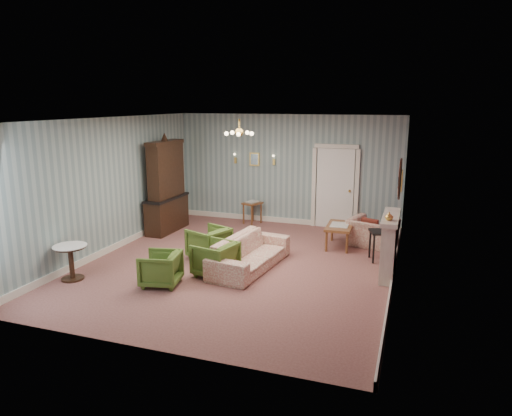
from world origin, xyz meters
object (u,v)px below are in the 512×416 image
at_px(olive_chair_b, 215,257).
at_px(olive_chair_a, 161,267).
at_px(fireplace, 389,245).
at_px(pedestal_table, 71,262).
at_px(coffee_table, 339,236).
at_px(olive_chair_c, 209,242).
at_px(side_table_black, 380,246).
at_px(dresser, 166,184).
at_px(wingback_chair, 373,228).
at_px(sofa_chintz, 250,247).

bearing_deg(olive_chair_b, olive_chair_a, -32.28).
relative_size(fireplace, pedestal_table, 2.11).
height_order(olive_chair_b, coffee_table, olive_chair_b).
height_order(olive_chair_b, olive_chair_c, olive_chair_c).
height_order(olive_chair_b, side_table_black, olive_chair_b).
relative_size(olive_chair_a, fireplace, 0.48).
bearing_deg(side_table_black, dresser, 173.43).
bearing_deg(coffee_table, dresser, -179.01).
xyz_separation_m(olive_chair_a, coffee_table, (2.66, 3.30, -0.08)).
distance_m(olive_chair_c, pedestal_table, 2.69).
height_order(fireplace, pedestal_table, fireplace).
distance_m(coffee_table, side_table_black, 1.17).
relative_size(side_table_black, pedestal_table, 0.97).
distance_m(wingback_chair, coffee_table, 0.78).
bearing_deg(olive_chair_c, dresser, -109.66).
bearing_deg(fireplace, olive_chair_a, -153.87).
xyz_separation_m(olive_chair_b, side_table_black, (2.87, 1.87, -0.04)).
xyz_separation_m(olive_chair_a, dresser, (-1.69, 3.23, 0.88)).
height_order(olive_chair_c, dresser, dresser).
bearing_deg(dresser, pedestal_table, -88.78).
xyz_separation_m(dresser, side_table_black, (5.30, -0.61, -0.89)).
distance_m(olive_chair_a, olive_chair_c, 1.61).
bearing_deg(sofa_chintz, side_table_black, -55.22).
bearing_deg(olive_chair_c, sofa_chintz, 97.03).
relative_size(dresser, pedestal_table, 3.65).
relative_size(coffee_table, side_table_black, 1.57).
relative_size(olive_chair_a, dresser, 0.28).
xyz_separation_m(olive_chair_b, dresser, (-2.43, 2.48, 0.85)).
height_order(sofa_chintz, fireplace, fireplace).
xyz_separation_m(olive_chair_b, coffee_table, (1.92, 2.56, -0.11)).
relative_size(sofa_chintz, dresser, 0.89).
height_order(coffee_table, side_table_black, side_table_black).
distance_m(olive_chair_b, side_table_black, 3.43).
xyz_separation_m(side_table_black, pedestal_table, (-5.30, -2.92, 0.01)).
bearing_deg(olive_chair_b, coffee_table, 155.55).
relative_size(olive_chair_b, fireplace, 0.52).
xyz_separation_m(olive_chair_b, olive_chair_c, (-0.52, 0.85, 0.01)).
bearing_deg(fireplace, olive_chair_c, -175.58).
height_order(olive_chair_a, pedestal_table, olive_chair_a).
xyz_separation_m(sofa_chintz, side_table_black, (2.39, 1.27, -0.10)).
xyz_separation_m(olive_chair_c, coffee_table, (2.45, 1.71, -0.11)).
bearing_deg(side_table_black, wingback_chair, 104.05).
height_order(olive_chair_b, dresser, dresser).
xyz_separation_m(dresser, fireplace, (5.51, -1.35, -0.63)).
bearing_deg(coffee_table, olive_chair_b, -126.93).
distance_m(olive_chair_b, pedestal_table, 2.65).
bearing_deg(olive_chair_a, side_table_black, 114.42).
height_order(dresser, side_table_black, dresser).
bearing_deg(side_table_black, olive_chair_b, -146.90).
bearing_deg(pedestal_table, dresser, 90.00).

